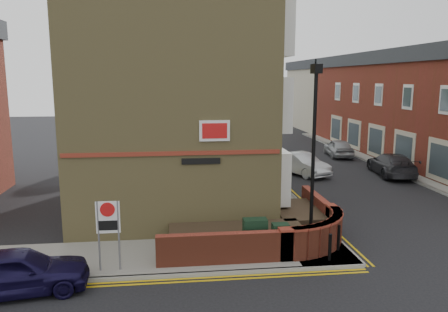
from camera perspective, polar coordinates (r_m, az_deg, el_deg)
ground at (r=14.19m, az=6.28°, el=-14.85°), size 120.00×120.00×0.00m
pavement_corner at (r=15.22m, az=-8.34°, el=-12.86°), size 13.00×3.00×0.12m
pavement_main at (r=29.55m, az=3.12°, el=-1.45°), size 2.00×32.00×0.12m
pavement_far at (r=30.69m, az=24.84°, el=-1.95°), size 4.00×40.00×0.12m
kerb_side at (r=13.85m, az=-8.50°, el=-15.27°), size 13.00×0.15×0.12m
kerb_main_near at (r=29.73m, az=5.02°, el=-1.40°), size 0.15×32.00×0.12m
kerb_main_far at (r=29.69m, az=21.55°, el=-2.10°), size 0.15×40.00×0.12m
yellow_lines_side at (r=13.65m, az=-8.53°, el=-15.92°), size 13.00×0.28×0.01m
yellow_lines_main at (r=29.79m, az=5.49°, el=-1.49°), size 0.28×32.00×0.01m
corner_building at (r=20.52m, az=-6.45°, el=10.76°), size 8.95×10.40×13.60m
garden_wall at (r=16.43m, az=4.29°, el=-11.23°), size 6.80×6.00×1.20m
lamppost at (r=14.70m, az=11.57°, el=-0.39°), size 0.25×0.50×6.30m
utility_cabinet_large at (r=15.02m, az=4.07°, el=-10.38°), size 0.80×0.45×1.20m
utility_cabinet_small at (r=14.93m, az=7.36°, el=-10.77°), size 0.55×0.40×1.10m
bollard_near at (r=14.86m, az=13.66°, el=-11.50°), size 0.11×0.11×0.90m
bollard_far at (r=15.77m, az=14.72°, el=-10.27°), size 0.11×0.11×0.90m
zone_sign at (r=13.86m, az=-14.89°, el=-8.43°), size 0.72×0.07×2.20m
far_terrace at (r=34.36m, az=24.01°, el=6.02°), size 5.40×30.40×8.00m
far_terrace_cream at (r=53.49m, az=12.46°, el=7.81°), size 5.40×12.40×8.00m
tree_near at (r=27.06m, az=3.93°, el=7.39°), size 3.64×3.65×6.70m
tree_mid at (r=34.93m, az=1.49°, el=8.83°), size 4.03×4.03×7.42m
tree_far at (r=42.87m, az=-0.06°, el=8.69°), size 3.81×3.81×7.00m
traffic_light_assembly at (r=38.04m, az=1.43°, el=5.29°), size 0.20×0.16×4.20m
navy_hatchback at (r=13.86m, az=-25.45°, el=-13.45°), size 4.09×2.17×1.32m
silver_car_near at (r=27.83m, az=10.08°, el=-1.01°), size 3.03×4.37×1.36m
red_car_main at (r=30.67m, az=5.77°, el=0.19°), size 2.47×5.21×1.44m
grey_car_far at (r=29.09m, az=21.02°, el=-1.02°), size 2.65×5.06×1.40m
silver_car_far at (r=34.92m, az=14.73°, el=1.06°), size 2.07×4.17×1.37m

